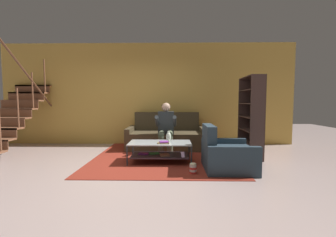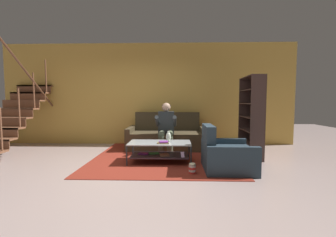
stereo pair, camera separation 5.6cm
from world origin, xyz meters
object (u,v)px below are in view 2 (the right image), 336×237
at_px(vase, 168,137).
at_px(book_stack, 163,142).
at_px(couch, 167,137).
at_px(popcorn_tub, 192,168).
at_px(bookshelf, 252,121).
at_px(person_seated_center, 166,126).
at_px(coffee_table, 160,149).
at_px(armchair, 226,155).

distance_m(vase, book_stack, 0.26).
distance_m(couch, popcorn_tub, 2.19).
distance_m(bookshelf, popcorn_tub, 2.06).
relative_size(person_seated_center, coffee_table, 0.96).
distance_m(book_stack, popcorn_tub, 0.87).
bearing_deg(armchair, popcorn_tub, -159.01).
bearing_deg(bookshelf, book_stack, -160.59).
bearing_deg(popcorn_tub, coffee_table, 130.01).
relative_size(bookshelf, armchair, 1.93).
xyz_separation_m(couch, popcorn_tub, (0.51, -2.12, -0.20)).
bearing_deg(armchair, person_seated_center, 130.77).
bearing_deg(coffee_table, bookshelf, 15.38).
distance_m(coffee_table, armchair, 1.33).
bearing_deg(person_seated_center, couch, 90.00).
bearing_deg(armchair, book_stack, 162.28).
bearing_deg(vase, armchair, -29.46).
bearing_deg(vase, couch, 93.42).
bearing_deg(armchair, couch, 120.91).
height_order(bookshelf, armchair, bookshelf).
bearing_deg(armchair, bookshelf, 52.17).
height_order(couch, book_stack, couch).
relative_size(couch, vase, 9.40).
xyz_separation_m(couch, armchair, (1.13, -1.89, -0.04)).
xyz_separation_m(couch, person_seated_center, (0.00, -0.58, 0.36)).
bearing_deg(book_stack, bookshelf, 19.41).
xyz_separation_m(vase, book_stack, (-0.09, -0.23, -0.08)).
bearing_deg(bookshelf, person_seated_center, 172.66).
height_order(book_stack, popcorn_tub, book_stack).
xyz_separation_m(couch, coffee_table, (-0.10, -1.39, -0.03)).
xyz_separation_m(coffee_table, book_stack, (0.09, -0.13, 0.16)).
xyz_separation_m(book_stack, bookshelf, (1.97, 0.69, 0.36)).
distance_m(armchair, popcorn_tub, 0.68).
distance_m(book_stack, bookshelf, 2.12).
xyz_separation_m(book_stack, armchair, (1.14, -0.37, -0.17)).
distance_m(coffee_table, bookshelf, 2.19).
relative_size(vase, popcorn_tub, 1.14).
height_order(person_seated_center, armchair, person_seated_center).
bearing_deg(book_stack, person_seated_center, 89.10).
bearing_deg(book_stack, popcorn_tub, -48.89).
height_order(coffee_table, vase, vase).
distance_m(couch, book_stack, 1.53).
xyz_separation_m(bookshelf, popcorn_tub, (-1.44, -1.30, -0.70)).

